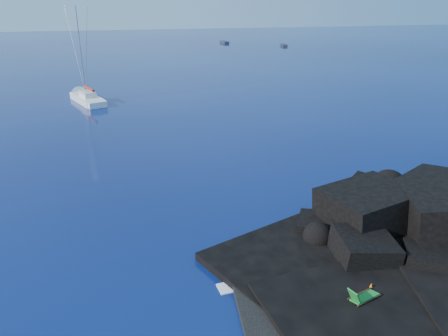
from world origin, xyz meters
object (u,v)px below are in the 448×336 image
object	(u,v)px
deck_chair	(365,293)
marker_cone	(371,287)
distant_boat_b	(284,46)
sunbather	(366,285)
sailboat	(88,102)
distant_boat_a	(224,43)

from	to	relation	value
deck_chair	marker_cone	bearing A→B (deg)	23.66
marker_cone	distant_boat_b	size ratio (longest dim) A/B	0.12
sunbather	marker_cone	size ratio (longest dim) A/B	3.09
sunbather	marker_cone	distance (m)	0.35
marker_cone	sunbather	bearing A→B (deg)	95.13
sailboat	sunbather	xyz separation A→B (m)	(15.21, -48.10, 0.51)
distant_boat_a	distant_boat_b	bearing A→B (deg)	-47.53
deck_chair	distant_boat_b	world-z (taller)	deck_chair
marker_cone	sailboat	bearing A→B (deg)	107.47
deck_chair	marker_cone	distance (m)	1.07
deck_chair	sunbather	size ratio (longest dim) A/B	1.04
sailboat	marker_cone	world-z (taller)	sailboat
sunbather	distant_boat_a	world-z (taller)	sunbather
distant_boat_b	marker_cone	bearing A→B (deg)	-99.94
sunbather	distant_boat_b	world-z (taller)	sunbather
sailboat	marker_cone	bearing A→B (deg)	-92.41
deck_chair	marker_cone	xyz separation A→B (m)	(0.77, 0.68, -0.31)
distant_boat_a	marker_cone	bearing A→B (deg)	-106.14
deck_chair	sunbather	world-z (taller)	deck_chair
sunbather	sailboat	bearing A→B (deg)	118.31
sailboat	marker_cone	distance (m)	50.77
distant_boat_a	distant_boat_b	distance (m)	20.58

